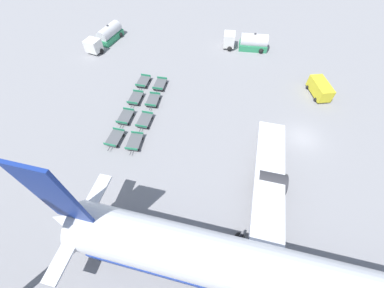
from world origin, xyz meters
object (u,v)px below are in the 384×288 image
baggage_dolly_row_mid_a_col_c (145,120)px  fuel_tanker_secondary (248,42)px  baggage_dolly_row_near_col_b (136,98)px  baggage_dolly_row_near_col_d (115,138)px  airplane (279,276)px  baggage_dolly_row_near_col_c (125,117)px  fuel_tanker_primary (106,36)px  baggage_dolly_row_mid_a_col_d (135,142)px  baggage_dolly_row_mid_a_col_a (160,84)px  baggage_dolly_row_mid_a_col_b (153,100)px  baggage_dolly_row_near_col_a (143,82)px  service_van (320,88)px

baggage_dolly_row_mid_a_col_c → fuel_tanker_secondary: bearing=148.4°
baggage_dolly_row_near_col_b → baggage_dolly_row_near_col_d: (7.97, -0.21, 0.00)m
airplane → baggage_dolly_row_near_col_c: airplane is taller
fuel_tanker_primary → baggage_dolly_row_near_col_d: fuel_tanker_primary is taller
baggage_dolly_row_near_col_c → baggage_dolly_row_mid_a_col_d: same height
baggage_dolly_row_mid_a_col_a → baggage_dolly_row_mid_a_col_b: (3.83, -0.09, 0.00)m
baggage_dolly_row_near_col_b → baggage_dolly_row_mid_a_col_c: 5.01m
baggage_dolly_row_near_col_a → fuel_tanker_primary: bearing=-136.3°
baggage_dolly_row_near_col_a → baggage_dolly_row_near_col_c: (8.09, -0.11, 0.00)m
service_van → baggage_dolly_row_mid_a_col_c: size_ratio=1.40×
baggage_dolly_row_near_col_b → fuel_tanker_secondary: bearing=137.6°
service_van → fuel_tanker_secondary: bearing=-135.5°
baggage_dolly_row_near_col_b → baggage_dolly_row_mid_a_col_d: size_ratio=1.00×
fuel_tanker_primary → baggage_dolly_row_near_col_a: fuel_tanker_primary is taller
service_van → baggage_dolly_row_near_col_d: 31.16m
fuel_tanker_primary → baggage_dolly_row_near_col_a: (11.25, 10.76, -0.75)m
baggage_dolly_row_mid_a_col_c → airplane: bearing=44.8°
service_van → baggage_dolly_row_mid_a_col_b: (6.30, -24.76, -0.68)m
fuel_tanker_secondary → baggage_dolly_row_near_col_c: size_ratio=2.36×
fuel_tanker_secondary → baggage_dolly_row_near_col_b: 24.06m
fuel_tanker_secondary → baggage_dolly_row_near_col_d: (25.72, -16.43, -0.83)m
baggage_dolly_row_mid_a_col_c → baggage_dolly_row_near_col_c: bearing=-93.6°
baggage_dolly_row_near_col_d → baggage_dolly_row_mid_a_col_c: size_ratio=1.00×
airplane → baggage_dolly_row_mid_a_col_a: 30.08m
baggage_dolly_row_near_col_a → baggage_dolly_row_mid_a_col_a: bearing=85.5°
airplane → baggage_dolly_row_mid_a_col_b: airplane is taller
fuel_tanker_secondary → airplane: bearing=4.8°
service_van → baggage_dolly_row_near_col_a: (2.25, -27.52, -0.68)m
baggage_dolly_row_near_col_a → baggage_dolly_row_mid_a_col_b: 4.91m
service_van → baggage_dolly_row_near_col_a: bearing=-85.3°
airplane → service_van: airplane is taller
fuel_tanker_primary → baggage_dolly_row_mid_a_col_c: 23.74m
fuel_tanker_primary → baggage_dolly_row_near_col_b: 18.74m
airplane → baggage_dolly_row_mid_a_col_a: airplane is taller
fuel_tanker_secondary → baggage_dolly_row_near_col_d: 30.53m
baggage_dolly_row_near_col_a → baggage_dolly_row_mid_a_col_c: bearing=18.3°
baggage_dolly_row_near_col_a → baggage_dolly_row_near_col_c: size_ratio=1.00×
fuel_tanker_primary → baggage_dolly_row_mid_a_col_b: (15.31, 13.51, -0.75)m
baggage_dolly_row_mid_a_col_c → baggage_dolly_row_mid_a_col_d: size_ratio=1.00×
airplane → baggage_dolly_row_mid_a_col_c: 23.93m
baggage_dolly_row_near_col_d → baggage_dolly_row_mid_a_col_b: 8.49m
baggage_dolly_row_mid_a_col_a → baggage_dolly_row_near_col_c: bearing=-20.6°
baggage_dolly_row_near_col_c → baggage_dolly_row_near_col_a: bearing=179.2°
baggage_dolly_row_near_col_b → baggage_dolly_row_mid_a_col_a: same height
fuel_tanker_secondary → baggage_dolly_row_mid_a_col_b: 22.32m
baggage_dolly_row_mid_a_col_d → baggage_dolly_row_near_col_c: bearing=-146.5°
baggage_dolly_row_mid_a_col_a → baggage_dolly_row_near_col_a: bearing=-94.5°
baggage_dolly_row_near_col_c → baggage_dolly_row_near_col_d: 3.93m
airplane → baggage_dolly_row_near_col_b: 28.82m
airplane → baggage_dolly_row_near_col_c: (-17.05, -19.63, -2.51)m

